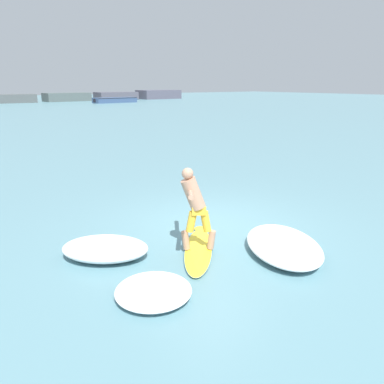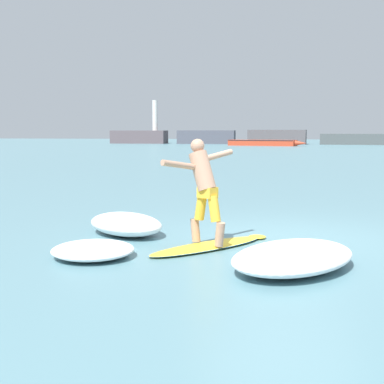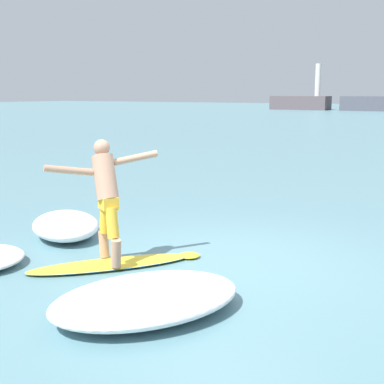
# 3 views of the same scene
# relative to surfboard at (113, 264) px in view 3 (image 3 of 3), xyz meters

# --- Properties ---
(ground_plane) EXTENTS (200.00, 200.00, 0.00)m
(ground_plane) POSITION_rel_surfboard_xyz_m (1.12, 0.95, -0.03)
(ground_plane) COLOR slate
(surfboard) EXTENTS (1.79, 2.07, 0.20)m
(surfboard) POSITION_rel_surfboard_xyz_m (0.00, 0.00, 0.00)
(surfboard) COLOR yellow
(surfboard) RESTS_ON ground
(surfer) EXTENTS (0.91, 1.33, 1.59)m
(surfer) POSITION_rel_surfboard_xyz_m (-0.09, 0.01, 0.96)
(surfer) COLOR tan
(surfer) RESTS_ON surfboard
(wave_foam_at_tail) EXTENTS (2.16, 2.43, 0.31)m
(wave_foam_at_tail) POSITION_rel_surfboard_xyz_m (1.26, -1.00, 0.12)
(wave_foam_at_tail) COLOR white
(wave_foam_at_tail) RESTS_ON ground
(wave_foam_beside) EXTENTS (1.88, 1.81, 0.36)m
(wave_foam_beside) POSITION_rel_surfboard_xyz_m (-1.57, 0.77, 0.15)
(wave_foam_beside) COLOR white
(wave_foam_beside) RESTS_ON ground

